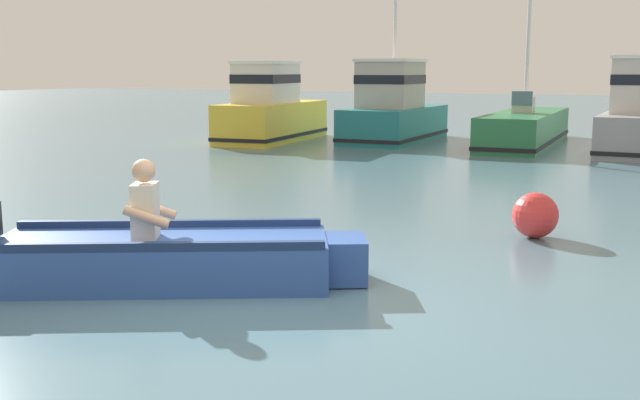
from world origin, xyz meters
name	(u,v)px	position (x,y,z in m)	size (l,w,h in m)	color
ground_plane	(272,306)	(0.00, 0.00, 0.00)	(120.00, 120.00, 0.00)	slate
rowboat_with_person	(170,257)	(-1.23, 0.19, 0.25)	(3.45, 2.49, 1.19)	#2D519E
moored_boat_yellow	(271,111)	(-8.03, 13.36, 0.84)	(2.18, 4.77, 2.25)	gold
moored_boat_teal	(394,111)	(-4.88, 14.87, 0.85)	(2.04, 4.63, 4.40)	#1E727A
moored_boat_green	(525,129)	(-1.32, 15.59, 0.43)	(1.94, 6.59, 4.35)	#287042
mooring_buoy	(535,215)	(1.43, 3.80, 0.28)	(0.55, 0.55, 0.55)	red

